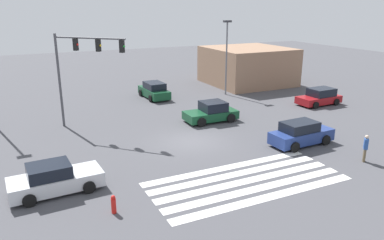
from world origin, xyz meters
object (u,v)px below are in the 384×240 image
object	(u,v)px
car_4	(154,91)
fire_hydrant	(114,204)
car_0	(211,112)
car_2	(55,179)
car_1	(320,97)
car_3	(301,134)
pedestrian	(366,147)
traffic_signal_mast	(79,60)
street_light_pole_a	(227,51)

from	to	relation	value
car_4	fire_hydrant	xyz separation A→B (m)	(-9.07, -19.42, -0.32)
car_0	car_4	bearing A→B (deg)	-80.58
car_2	car_1	bearing A→B (deg)	13.55
car_4	fire_hydrant	distance (m)	21.43
car_0	car_2	world-z (taller)	car_0
car_1	car_3	world-z (taller)	car_3
pedestrian	traffic_signal_mast	bearing A→B (deg)	-0.30
car_0	car_2	distance (m)	14.36
car_0	car_1	size ratio (longest dim) A/B	0.99
traffic_signal_mast	fire_hydrant	xyz separation A→B (m)	(-1.09, -12.63, -4.63)
car_2	pedestrian	world-z (taller)	pedestrian
car_0	pedestrian	distance (m)	11.74
street_light_pole_a	fire_hydrant	bearing A→B (deg)	-132.50
car_0	fire_hydrant	world-z (taller)	car_0
car_1	car_2	distance (m)	25.05
car_2	car_3	distance (m)	15.31
street_light_pole_a	car_2	bearing A→B (deg)	-141.56
traffic_signal_mast	street_light_pole_a	world-z (taller)	street_light_pole_a
traffic_signal_mast	fire_hydrant	distance (m)	13.49
car_2	fire_hydrant	bearing A→B (deg)	-59.97
traffic_signal_mast	car_0	xyz separation A→B (m)	(9.35, -2.44, -4.35)
car_0	car_3	bearing A→B (deg)	112.27
car_1	car_4	xyz separation A→B (m)	(-12.84, 9.01, 0.04)
car_3	street_light_pole_a	bearing A→B (deg)	75.99
car_4	street_light_pole_a	world-z (taller)	street_light_pole_a
traffic_signal_mast	car_4	xyz separation A→B (m)	(7.97, 6.79, -4.31)
car_2	car_3	size ratio (longest dim) A/B	1.01
car_4	pedestrian	size ratio (longest dim) A/B	2.69
car_4	street_light_pole_a	size ratio (longest dim) A/B	0.60
traffic_signal_mast	car_2	bearing A→B (deg)	-63.57
traffic_signal_mast	car_3	xyz separation A→B (m)	(12.14, -9.57, -4.31)
car_3	fire_hydrant	size ratio (longest dim) A/B	5.13
car_2	car_3	bearing A→B (deg)	-3.65
car_0	fire_hydrant	distance (m)	14.59
car_3	car_0	bearing A→B (deg)	108.84
pedestrian	fire_hydrant	distance (m)	14.70
car_2	street_light_pole_a	xyz separation A→B (m)	(18.29, 14.52, 3.80)
car_1	car_4	world-z (taller)	car_4
car_0	pedestrian	bearing A→B (deg)	112.00
car_0	pedestrian	world-z (taller)	pedestrian
traffic_signal_mast	car_1	size ratio (longest dim) A/B	1.64
street_light_pole_a	traffic_signal_mast	bearing A→B (deg)	-161.47
car_0	fire_hydrant	size ratio (longest dim) A/B	4.82
pedestrian	street_light_pole_a	world-z (taller)	street_light_pole_a
car_3	fire_hydrant	xyz separation A→B (m)	(-13.23, -3.06, -0.32)
car_3	fire_hydrant	distance (m)	13.58
traffic_signal_mast	car_4	size ratio (longest dim) A/B	1.56
car_1	street_light_pole_a	world-z (taller)	street_light_pole_a
car_4	car_2	bearing A→B (deg)	143.43
car_4	fire_hydrant	size ratio (longest dim) A/B	5.14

